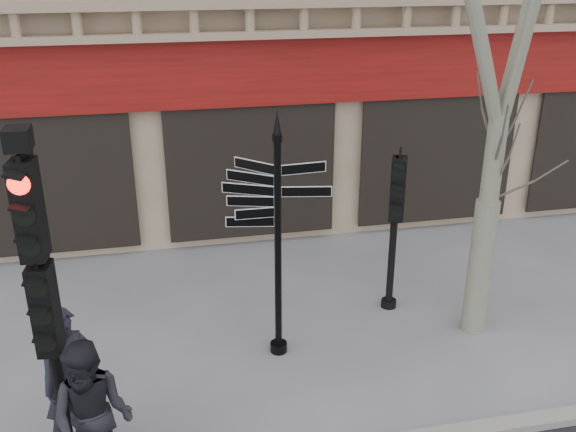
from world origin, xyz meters
name	(u,v)px	position (x,y,z in m)	size (l,w,h in m)	color
ground	(307,386)	(0.00, 0.00, 0.00)	(80.00, 80.00, 0.00)	slate
fingerpost	(278,198)	(-0.23, 0.93, 2.54)	(2.04, 2.04, 3.79)	black
traffic_signal_main	(40,272)	(-3.11, -0.92, 2.64)	(0.49, 0.37, 4.18)	black
traffic_signal_secondary	(395,205)	(1.90, 1.85, 1.90)	(0.55, 0.48, 2.72)	black
pedestrian_a	(70,380)	(-3.05, -0.55, 0.98)	(0.72, 0.47, 1.97)	black
pedestrian_b	(93,420)	(-2.74, -1.30, 0.96)	(0.94, 0.73, 1.93)	black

